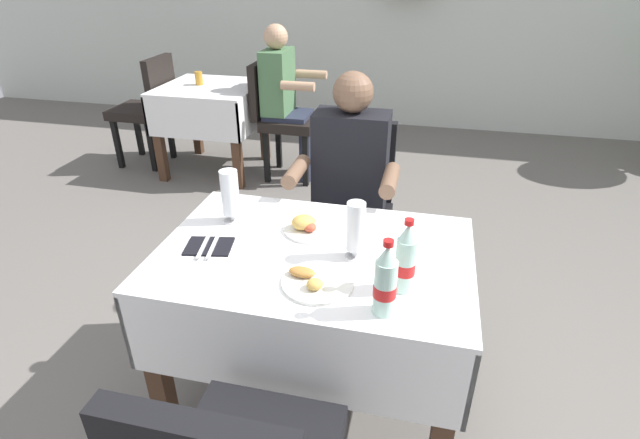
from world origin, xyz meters
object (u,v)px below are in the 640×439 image
at_px(beer_glass_left, 230,196).
at_px(napkin_cutlery_set, 209,246).
at_px(background_table_tumbler, 199,78).
at_px(background_patron, 285,95).
at_px(cola_bottle_secondary, 385,282).
at_px(background_dining_table, 212,109).
at_px(main_dining_table, 314,290).
at_px(seated_diner_far, 348,187).
at_px(beer_glass_middle, 355,230).
at_px(background_chair_left, 148,105).
at_px(cola_bottle_primary, 405,261).
at_px(background_chair_right, 280,114).
at_px(plate_near_camera, 315,281).
at_px(chair_far_diner_seat, 349,205).
at_px(plate_far_diner, 309,226).

relative_size(beer_glass_left, napkin_cutlery_set, 1.14).
height_order(beer_glass_left, background_table_tumbler, beer_glass_left).
bearing_deg(background_patron, cola_bottle_secondary, -67.07).
relative_size(beer_glass_left, background_dining_table, 0.27).
relative_size(main_dining_table, background_table_tumbler, 10.53).
bearing_deg(cola_bottle_secondary, seated_diner_far, 106.24).
bearing_deg(background_patron, beer_glass_middle, -67.42).
bearing_deg(background_chair_left, seated_diner_far, -38.06).
xyz_separation_m(cola_bottle_primary, background_patron, (-1.15, 2.49, -0.16)).
bearing_deg(seated_diner_far, beer_glass_middle, -78.02).
bearing_deg(main_dining_table, background_chair_right, 110.41).
bearing_deg(plate_near_camera, napkin_cutlery_set, 163.14).
xyz_separation_m(plate_near_camera, cola_bottle_secondary, (0.24, -0.09, 0.10)).
bearing_deg(beer_glass_left, beer_glass_middle, -16.03).
height_order(chair_far_diner_seat, background_table_tumbler, chair_far_diner_seat).
bearing_deg(napkin_cutlery_set, plate_far_diner, 31.93).
bearing_deg(background_table_tumbler, background_patron, -1.00).
bearing_deg(plate_near_camera, seated_diner_far, 92.93).
height_order(napkin_cutlery_set, background_dining_table, napkin_cutlery_set).
relative_size(plate_far_diner, background_dining_table, 0.29).
height_order(cola_bottle_primary, background_chair_left, cola_bottle_primary).
height_order(beer_glass_left, napkin_cutlery_set, beer_glass_left).
bearing_deg(cola_bottle_primary, background_patron, 114.89).
xyz_separation_m(beer_glass_middle, background_chair_right, (-1.02, 2.33, -0.31)).
relative_size(cola_bottle_secondary, background_patron, 0.20).
bearing_deg(cola_bottle_secondary, background_chair_left, 132.36).
bearing_deg(background_chair_left, background_dining_table, -0.00).
bearing_deg(cola_bottle_primary, main_dining_table, 154.01).
bearing_deg(plate_near_camera, background_dining_table, 121.29).
xyz_separation_m(plate_near_camera, background_chair_left, (-2.14, 2.52, -0.21)).
relative_size(napkin_cutlery_set, background_dining_table, 0.24).
distance_m(chair_far_diner_seat, cola_bottle_primary, 1.06).
height_order(beer_glass_left, background_dining_table, beer_glass_left).
bearing_deg(napkin_cutlery_set, beer_glass_left, 87.77).
distance_m(chair_far_diner_seat, plate_far_diner, 0.68).
xyz_separation_m(napkin_cutlery_set, background_dining_table, (-1.09, 2.38, -0.20)).
distance_m(beer_glass_left, beer_glass_middle, 0.56).
xyz_separation_m(cola_bottle_secondary, napkin_cutlery_set, (-0.68, 0.23, -0.11)).
bearing_deg(background_table_tumbler, background_chair_right, -1.07).
bearing_deg(background_chair_left, background_chair_right, 0.00).
bearing_deg(background_patron, chair_far_diner_seat, -62.05).
xyz_separation_m(beer_glass_middle, background_table_tumbler, (-1.72, 2.34, -0.06)).
distance_m(background_dining_table, background_chair_left, 0.61).
xyz_separation_m(napkin_cutlery_set, background_chair_left, (-1.70, 2.38, -0.20)).
xyz_separation_m(plate_near_camera, background_dining_table, (-1.53, 2.52, -0.21)).
bearing_deg(plate_near_camera, beer_glass_left, 141.48).
distance_m(background_chair_left, background_chair_right, 1.23).
bearing_deg(plate_far_diner, background_dining_table, 123.18).
relative_size(plate_near_camera, beer_glass_left, 1.09).
relative_size(main_dining_table, beer_glass_middle, 5.29).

